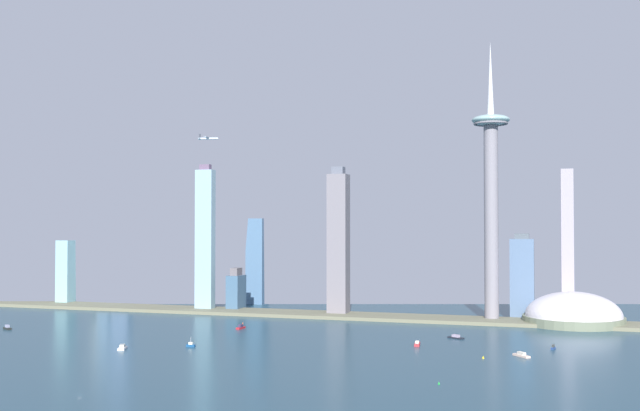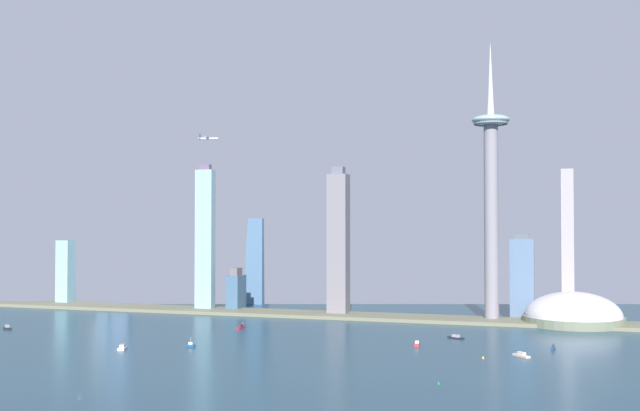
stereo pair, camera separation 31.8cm
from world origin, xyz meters
The scene contains 26 objects.
ground_plane centered at (0.00, 0.00, 0.00)m, with size 6000.00×6000.00×0.00m, color #1F3E4F.
waterfront_pier centered at (0.00, 425.78, 1.91)m, with size 896.83×55.16×3.82m, color #6E6D55.
observation_tower centered at (222.11, 437.18, 152.97)m, with size 41.80×41.80×311.14m.
stadium_dome centered at (307.34, 436.05, 8.41)m, with size 105.76×105.76×52.10m.
skyscraper_0 centered at (302.63, 467.90, 84.48)m, with size 13.45×18.38×168.96m.
skyscraper_1 centered at (-335.82, 447.13, 42.92)m, with size 18.75×21.17×85.84m.
skyscraper_2 centered at (-278.23, 491.73, 76.96)m, with size 25.68×13.44×153.93m.
skyscraper_3 centered at (46.04, 437.42, 84.78)m, with size 22.85×21.51×175.17m.
skyscraper_4 centered at (-88.48, 446.49, 23.89)m, with size 15.83×27.51×53.24m.
skyscraper_5 centered at (253.79, 462.23, 46.61)m, with size 26.26×19.23×97.00m.
skyscraper_6 centered at (-337.41, 536.08, 56.36)m, with size 26.16×16.39×112.73m.
skyscraper_7 centered at (-123.79, 431.68, 88.64)m, with size 22.33×12.19×181.50m.
skyscraper_8 centered at (-311.58, 504.56, 59.49)m, with size 18.59×17.19×123.12m.
skyscraper_9 centered at (-95.83, 534.57, 59.25)m, with size 23.95×25.75×123.94m.
boat_0 centered at (-20.50, 303.05, 1.61)m, with size 5.45×13.52×4.50m.
boat_1 centered at (-246.00, 227.53, 1.71)m, with size 12.44×9.27×4.72m.
boat_2 centered at (198.76, 302.45, 1.26)m, with size 16.54×13.31×3.54m.
boat_3 centered at (285.92, 266.48, 1.45)m, with size 4.40×6.63×4.06m.
boat_4 centered at (170.99, 251.15, 1.52)m, with size 6.05×14.95×4.06m.
boat_5 centered at (-17.38, 185.51, 1.54)m, with size 7.99×2.72×8.71m.
boat_6 centered at (-67.86, 157.07, 1.49)m, with size 10.75×16.15×4.13m.
boat_7 centered at (261.22, 221.52, 1.34)m, with size 14.66×16.31×3.75m.
channel_buoy_0 centered at (-31.71, 334.56, 1.33)m, with size 1.35×1.35×2.66m, color #E54C19.
channel_buoy_1 centered at (232.14, 204.75, 0.96)m, with size 2.00×2.00×1.91m, color yellow.
channel_buoy_2 centered at (211.97, 97.28, 0.94)m, with size 1.33×1.33×1.89m, color green.
airplane centered at (-137.87, 468.35, 218.61)m, with size 26.50×27.47×7.64m.
Camera 1 is at (283.67, -405.28, 107.31)m, focal length 41.76 mm.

